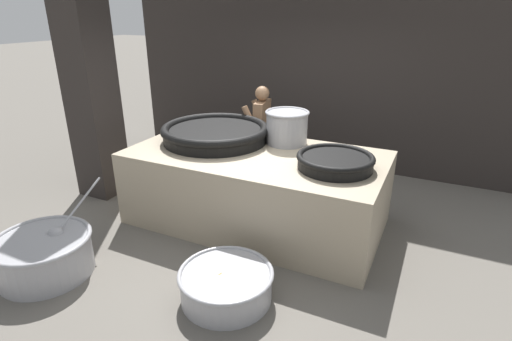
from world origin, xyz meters
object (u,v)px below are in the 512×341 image
prep_bowl_vegetables (44,253)px  prep_bowl_meat (226,283)px  giant_wok_near (215,132)px  stock_pot (287,126)px  giant_wok_far (335,161)px  cook (262,132)px

prep_bowl_vegetables → prep_bowl_meat: size_ratio=1.39×
prep_bowl_meat → giant_wok_near: bearing=122.9°
giant_wok_near → stock_pot: stock_pot is taller
giant_wok_far → prep_bowl_vegetables: bearing=-143.2°
giant_wok_near → stock_pot: 0.95m
giant_wok_near → prep_bowl_meat: 2.19m
giant_wok_near → prep_bowl_meat: size_ratio=1.57×
stock_pot → cook: (-0.66, 0.65, -0.34)m
giant_wok_near → giant_wok_far: giant_wok_near is taller
cook → prep_bowl_vegetables: cook is taller
giant_wok_far → prep_bowl_vegetables: (-2.49, -1.86, -0.79)m
giant_wok_far → prep_bowl_meat: 1.75m
prep_bowl_meat → stock_pot: bearing=95.8°
stock_pot → prep_bowl_vegetables: stock_pot is taller
giant_wok_near → prep_bowl_meat: giant_wok_near is taller
prep_bowl_vegetables → prep_bowl_meat: prep_bowl_vegetables is taller
giant_wok_near → prep_bowl_meat: (1.09, -1.68, -0.89)m
cook → stock_pot: bearing=127.8°
cook → giant_wok_near: bearing=69.3°
prep_bowl_vegetables → giant_wok_far: bearing=36.8°
giant_wok_near → cook: 1.02m
giant_wok_near → prep_bowl_vegetables: 2.43m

